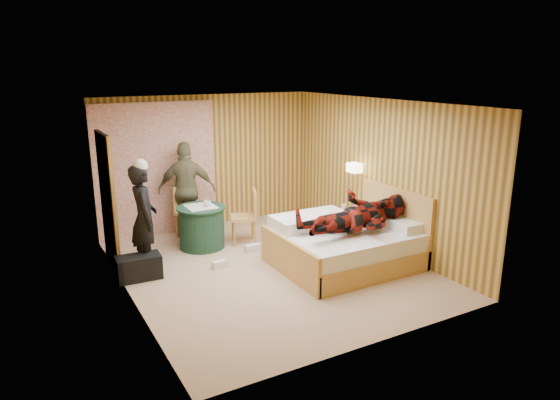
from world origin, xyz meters
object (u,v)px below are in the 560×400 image
chair_far (187,208)px  man_at_table (187,190)px  bed (346,244)px  duffel_bag (139,267)px  round_table (202,227)px  woman_standing (144,218)px  nightstand (347,224)px  man_on_bed (358,206)px  wall_lamp (355,168)px  chair_near (248,212)px

chair_far → man_at_table: man_at_table is taller
bed → duffel_bag: (-2.97, 0.99, -0.15)m
duffel_bag → chair_far: bearing=52.6°
round_table → woman_standing: (-1.08, -0.53, 0.45)m
nightstand → man_on_bed: size_ratio=0.29×
wall_lamp → round_table: size_ratio=0.32×
round_table → man_at_table: (-0.00, 0.69, 0.50)m
wall_lamp → duffel_bag: wall_lamp is taller
duffel_bag → man_at_table: man_at_table is taller
round_table → man_on_bed: (1.73, -2.03, 0.63)m
wall_lamp → chair_near: (-1.71, 0.73, -0.75)m
chair_near → man_on_bed: (0.93, -1.86, 0.44)m
woman_standing → man_on_bed: man_on_bed is taller
nightstand → round_table: (-2.46, 0.81, 0.11)m
bed → chair_far: (-1.73, 2.45, 0.21)m
bed → chair_far: bed is taller
wall_lamp → chair_near: bearing=156.8°
chair_near → duffel_bag: bearing=-52.3°
chair_far → woman_standing: size_ratio=0.57×
bed → chair_near: bed is taller
man_at_table → man_on_bed: man_on_bed is taller
round_table → woman_standing: size_ratio=0.50×
wall_lamp → bed: bearing=-131.7°
man_at_table → wall_lamp: bearing=169.9°
nightstand → round_table: bearing=161.8°
wall_lamp → duffel_bag: bearing=178.6°
nightstand → man_at_table: size_ratio=0.30×
round_table → chair_far: chair_far is taller
round_table → chair_far: size_ratio=0.88×
woman_standing → bed: bearing=-107.4°
wall_lamp → nightstand: 1.05m
bed → man_at_table: bearing=124.4°
bed → round_table: 2.48m
nightstand → chair_far: bearing=149.6°
bed → round_table: bearing=133.4°
chair_near → duffel_bag: chair_near is taller
chair_near → man_on_bed: 2.13m
bed → duffel_bag: bearing=161.6°
duffel_bag → wall_lamp: bearing=1.6°
bed → woman_standing: 3.10m
nightstand → round_table: round_table is taller
duffel_bag → woman_standing: (0.19, 0.28, 0.64)m
chair_far → woman_standing: 1.61m
man_on_bed → bed: bearing=97.1°
chair_far → man_at_table: 0.33m
woman_standing → duffel_bag: bearing=152.7°
wall_lamp → man_on_bed: size_ratio=0.15×
chair_near → man_on_bed: man_on_bed is taller
wall_lamp → man_at_table: bearing=147.7°
chair_far → man_on_bed: (1.76, -2.68, 0.45)m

